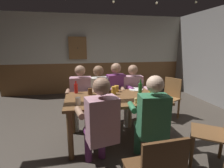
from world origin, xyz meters
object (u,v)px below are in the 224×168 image
(person_4, at_px, (100,122))
(wall_dart_cabinet, at_px, (78,48))
(person_2, at_px, (117,91))
(bottle_2, at_px, (76,88))
(table_candle, at_px, (136,101))
(pint_glass_2, at_px, (109,94))
(person_5, at_px, (151,117))
(bottle_1, at_px, (151,88))
(person_1, at_px, (100,93))
(pint_glass_3, at_px, (145,99))
(chair_empty_near_right, at_px, (217,132))
(pint_glass_1, at_px, (78,101))
(bottle_0, at_px, (140,88))
(pint_glass_5, at_px, (116,89))
(person_3, at_px, (133,91))
(dining_table, at_px, (115,104))
(person_0, at_px, (81,93))
(pint_glass_4, at_px, (90,91))
(chair_empty_near_left, at_px, (169,97))
(pint_glass_0, at_px, (114,90))
(plate_0, at_px, (136,89))

(person_4, height_order, wall_dart_cabinet, wall_dart_cabinet)
(person_2, xyz_separation_m, bottle_2, (-0.81, -0.30, 0.18))
(table_candle, bearing_deg, pint_glass_2, 139.75)
(person_5, height_order, bottle_2, person_5)
(wall_dart_cabinet, bearing_deg, bottle_1, -67.93)
(person_1, bearing_deg, table_candle, 104.68)
(person_2, xyz_separation_m, pint_glass_3, (0.17, -1.04, 0.15))
(person_5, xyz_separation_m, chair_empty_near_right, (0.85, -0.17, -0.20))
(pint_glass_1, bearing_deg, table_candle, -8.19)
(bottle_0, bearing_deg, pint_glass_5, 151.62)
(bottle_0, relative_size, pint_glass_5, 2.23)
(pint_glass_1, xyz_separation_m, pint_glass_3, (0.94, -0.14, 0.01))
(table_candle, bearing_deg, person_3, 73.71)
(bottle_2, xyz_separation_m, wall_dart_cabinet, (0.05, 2.68, 0.65))
(dining_table, xyz_separation_m, person_0, (-0.54, 0.69, 0.02))
(dining_table, bearing_deg, chair_empty_near_right, -35.95)
(table_candle, bearing_deg, pint_glass_4, 135.88)
(bottle_2, height_order, pint_glass_2, bottle_2)
(person_1, relative_size, bottle_2, 5.55)
(bottle_1, height_order, pint_glass_5, bottle_1)
(person_1, bearing_deg, person_5, 103.57)
(person_2, xyz_separation_m, pint_glass_2, (-0.30, -0.74, 0.16))
(chair_empty_near_right, xyz_separation_m, pint_glass_3, (-0.82, 0.48, 0.35))
(dining_table, xyz_separation_m, wall_dart_cabinet, (-0.57, 3.06, 0.85))
(chair_empty_near_left, xyz_separation_m, pint_glass_0, (-1.36, -0.53, 0.35))
(person_1, height_order, pint_glass_1, person_1)
(person_0, xyz_separation_m, chair_empty_near_right, (1.71, -1.54, -0.19))
(person_1, xyz_separation_m, chair_empty_near_right, (1.34, -1.52, -0.18))
(person_4, bearing_deg, chair_empty_near_right, -17.71)
(person_3, xyz_separation_m, pint_glass_2, (-0.64, -0.74, 0.18))
(bottle_2, relative_size, pint_glass_5, 1.94)
(table_candle, bearing_deg, pint_glass_1, 171.81)
(pint_glass_1, bearing_deg, person_2, 49.39)
(person_5, bearing_deg, person_4, -174.33)
(person_0, xyz_separation_m, table_candle, (0.76, -1.04, 0.13))
(bottle_0, relative_size, pint_glass_0, 1.81)
(person_0, distance_m, table_candle, 1.29)
(plate_0, bearing_deg, pint_glass_3, -99.96)
(chair_empty_near_left, bearing_deg, pint_glass_3, 109.44)
(plate_0, bearing_deg, chair_empty_near_left, 19.93)
(table_candle, relative_size, pint_glass_1, 0.76)
(bottle_0, distance_m, bottle_2, 1.12)
(pint_glass_4, distance_m, pint_glass_5, 0.49)
(person_2, bearing_deg, pint_glass_3, 92.02)
(person_1, xyz_separation_m, pint_glass_3, (0.52, -1.04, 0.17))
(pint_glass_5, bearing_deg, pint_glass_2, -117.14)
(table_candle, xyz_separation_m, pint_glass_2, (-0.34, 0.28, 0.03))
(person_0, relative_size, wall_dart_cabinet, 1.72)
(pint_glass_3, relative_size, pint_glass_4, 1.26)
(chair_empty_near_left, relative_size, pint_glass_0, 6.44)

